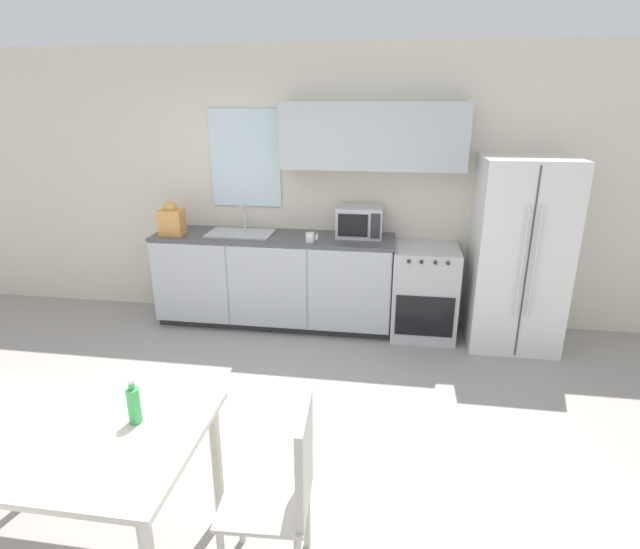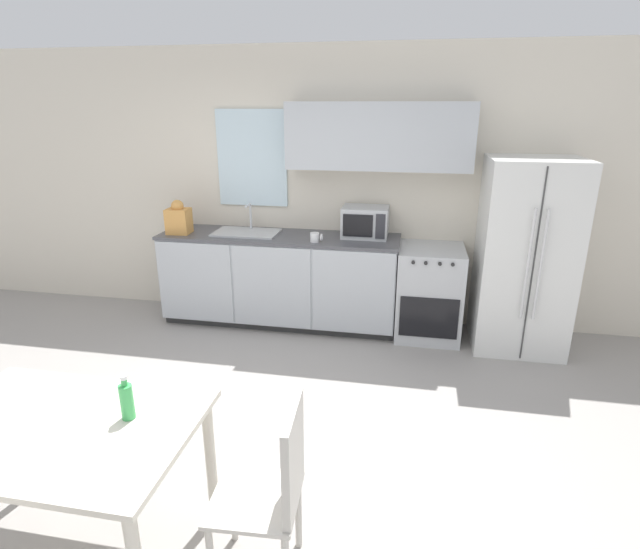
{
  "view_description": "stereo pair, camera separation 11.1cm",
  "coord_description": "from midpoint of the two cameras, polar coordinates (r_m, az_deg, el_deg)",
  "views": [
    {
      "loc": [
        0.96,
        -2.63,
        2.17
      ],
      "look_at": [
        0.47,
        0.57,
        1.05
      ],
      "focal_mm": 28.0,
      "sensor_mm": 36.0,
      "label": 1
    },
    {
      "loc": [
        1.06,
        -2.62,
        2.17
      ],
      "look_at": [
        0.47,
        0.57,
        1.05
      ],
      "focal_mm": 28.0,
      "sensor_mm": 36.0,
      "label": 2
    }
  ],
  "objects": [
    {
      "name": "grocery_bag_0",
      "position": [
        5.15,
        -15.27,
        6.15
      ],
      "size": [
        0.23,
        0.2,
        0.34
      ],
      "rotation": [
        0.0,
        0.0,
        0.05
      ],
      "color": "#DB994C",
      "rests_on": "kitchen_counter"
    },
    {
      "name": "kitchen_sink",
      "position": [
        5.04,
        -7.78,
        4.86
      ],
      "size": [
        0.64,
        0.39,
        0.28
      ],
      "color": "#B7BABC",
      "rests_on": "kitchen_counter"
    },
    {
      "name": "dining_table",
      "position": [
        2.69,
        -26.4,
        -17.02
      ],
      "size": [
        1.24,
        0.85,
        0.77
      ],
      "color": "beige",
      "rests_on": "ground_plane"
    },
    {
      "name": "ground_plane",
      "position": [
        3.55,
        -8.7,
        -18.88
      ],
      "size": [
        12.0,
        12.0,
        0.0
      ],
      "primitive_type": "plane",
      "color": "gray"
    },
    {
      "name": "drink_bottle",
      "position": [
        2.52,
        -20.01,
        -13.39
      ],
      "size": [
        0.06,
        0.06,
        0.22
      ],
      "color": "#3FB259",
      "rests_on": "dining_table"
    },
    {
      "name": "dining_chair_side",
      "position": [
        2.45,
        -3.71,
        -22.75
      ],
      "size": [
        0.42,
        0.42,
        0.93
      ],
      "rotation": [
        0.0,
        0.0,
        1.63
      ],
      "color": "beige",
      "rests_on": "ground_plane"
    },
    {
      "name": "wall_back",
      "position": [
        5.06,
        0.13,
        10.61
      ],
      "size": [
        12.0,
        0.38,
        2.7
      ],
      "color": "beige",
      "rests_on": "ground_plane"
    },
    {
      "name": "refrigerator",
      "position": [
        4.87,
        22.93,
        1.95
      ],
      "size": [
        0.79,
        0.76,
        1.73
      ],
      "color": "silver",
      "rests_on": "ground_plane"
    },
    {
      "name": "coffee_mug",
      "position": [
        4.67,
        0.16,
        4.27
      ],
      "size": [
        0.12,
        0.08,
        0.09
      ],
      "color": "white",
      "rests_on": "kitchen_counter"
    },
    {
      "name": "kitchen_counter",
      "position": [
        5.08,
        -3.99,
        -0.56
      ],
      "size": [
        2.37,
        0.62,
        0.94
      ],
      "color": "#333333",
      "rests_on": "ground_plane"
    },
    {
      "name": "microwave",
      "position": [
        4.86,
        5.84,
        6.0
      ],
      "size": [
        0.44,
        0.34,
        0.29
      ],
      "color": "#B7BABC",
      "rests_on": "kitchen_counter"
    },
    {
      "name": "oven_range",
      "position": [
        4.93,
        12.98,
        -2.01
      ],
      "size": [
        0.61,
        0.64,
        0.88
      ],
      "color": "#B7BABC",
      "rests_on": "ground_plane"
    }
  ]
}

